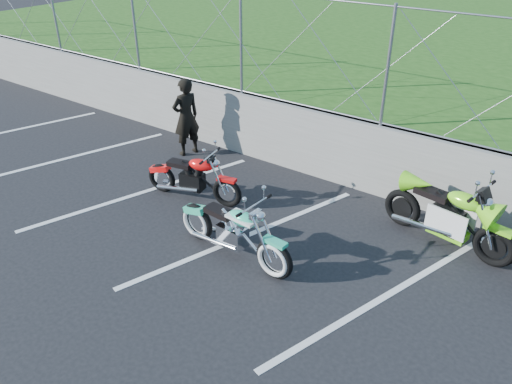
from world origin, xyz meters
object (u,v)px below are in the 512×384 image
Objects in this scene: person_standing at (186,117)px; naked_orange at (194,179)px; cruiser_turquoise at (235,233)px; sportbike_green at (449,218)px.

naked_orange is at bearing 63.19° from person_standing.
sportbike_green reaches higher than cruiser_turquoise.
sportbike_green is at bearing 4.85° from naked_orange.
cruiser_turquoise reaches higher than naked_orange.
sportbike_green is at bearing 105.39° from person_standing.
naked_orange is at bearing -153.07° from sportbike_green.
sportbike_green is (4.07, 1.22, 0.08)m from naked_orange.
naked_orange is (-1.65, 0.95, -0.02)m from cruiser_turquoise.
cruiser_turquoise is at bearing -41.81° from naked_orange.
cruiser_turquoise is 1.00× the size of sportbike_green.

